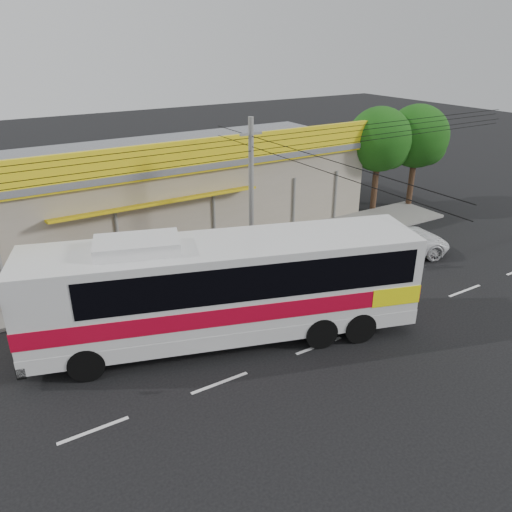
{
  "coord_description": "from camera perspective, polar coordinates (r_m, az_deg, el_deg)",
  "views": [
    {
      "loc": [
        -9.75,
        -14.1,
        10.17
      ],
      "look_at": [
        0.11,
        2.0,
        1.78
      ],
      "focal_mm": 35.0,
      "sensor_mm": 36.0,
      "label": 1
    }
  ],
  "objects": [
    {
      "name": "motorbike_dark",
      "position": [
        21.74,
        -15.78,
        -2.8
      ],
      "size": [
        1.88,
        0.53,
        1.13
      ],
      "primitive_type": "imported",
      "rotation": [
        0.0,
        0.0,
        1.57
      ],
      "color": "black",
      "rests_on": "sidewalk"
    },
    {
      "name": "utility_pole",
      "position": [
        21.77,
        -0.58,
        12.42
      ],
      "size": [
        34.0,
        14.0,
        7.06
      ],
      "color": "slate",
      "rests_on": "ground"
    },
    {
      "name": "ground",
      "position": [
        19.93,
        2.75,
        -6.76
      ],
      "size": [
        120.0,
        120.0,
        0.0
      ],
      "primitive_type": "plane",
      "color": "black",
      "rests_on": "ground"
    },
    {
      "name": "lane_markings",
      "position": [
        18.25,
        7.21,
        -10.13
      ],
      "size": [
        50.0,
        0.12,
        0.01
      ],
      "primitive_type": null,
      "color": "silver",
      "rests_on": "ground"
    },
    {
      "name": "coach_bus",
      "position": [
        17.44,
        -2.91,
        -3.13
      ],
      "size": [
        13.81,
        6.92,
        4.19
      ],
      "rotation": [
        0.0,
        0.0,
        -0.31
      ],
      "color": "silver",
      "rests_on": "ground"
    },
    {
      "name": "sidewalk",
      "position": [
        24.51,
        -5.12,
        -0.47
      ],
      "size": [
        30.0,
        3.2,
        0.15
      ],
      "primitive_type": "cube",
      "color": "gray",
      "rests_on": "ground"
    },
    {
      "name": "white_car",
      "position": [
        25.81,
        15.58,
        1.64
      ],
      "size": [
        5.96,
        4.08,
        1.52
      ],
      "primitive_type": "imported",
      "rotation": [
        0.0,
        0.0,
        1.25
      ],
      "color": "white",
      "rests_on": "ground"
    },
    {
      "name": "tree_near",
      "position": [
        33.15,
        18.12,
        12.65
      ],
      "size": [
        3.86,
        3.86,
        6.4
      ],
      "color": "#362215",
      "rests_on": "ground"
    },
    {
      "name": "tree_far",
      "position": [
        31.6,
        14.14,
        12.57
      ],
      "size": [
        3.84,
        3.84,
        6.37
      ],
      "color": "#362215",
      "rests_on": "ground"
    },
    {
      "name": "storefront_building",
      "position": [
        28.53,
        -10.36,
        7.55
      ],
      "size": [
        22.6,
        9.2,
        5.7
      ],
      "color": "gray",
      "rests_on": "ground"
    }
  ]
}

